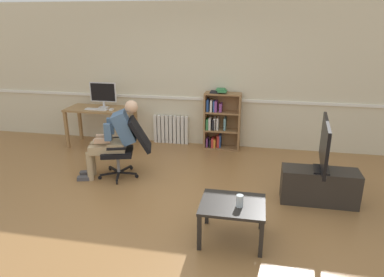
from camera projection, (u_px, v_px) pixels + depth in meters
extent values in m
plane|color=olive|center=(169.00, 208.00, 4.64)|extent=(18.00, 18.00, 0.00)
cube|color=beige|center=(202.00, 76.00, 6.67)|extent=(12.00, 0.10, 2.70)
cube|color=white|center=(202.00, 99.00, 6.75)|extent=(12.00, 0.03, 0.05)
cube|color=#9E7547|center=(67.00, 130.00, 6.73)|extent=(0.06, 0.06, 0.72)
cube|color=#9E7547|center=(126.00, 134.00, 6.51)|extent=(0.06, 0.06, 0.72)
cube|color=#9E7547|center=(136.00, 126.00, 7.00)|extent=(0.06, 0.06, 0.72)
cube|color=#9E7547|center=(80.00, 122.00, 7.22)|extent=(0.06, 0.06, 0.72)
cube|color=#9E7547|center=(100.00, 109.00, 6.74)|extent=(1.29, 0.61, 0.04)
cube|color=silver|center=(104.00, 107.00, 6.78)|extent=(0.18, 0.14, 0.01)
cube|color=silver|center=(104.00, 104.00, 6.79)|extent=(0.04, 0.02, 0.10)
cube|color=silver|center=(103.00, 92.00, 6.71)|extent=(0.53, 0.02, 0.37)
cube|color=black|center=(103.00, 92.00, 6.70)|extent=(0.48, 0.00, 0.34)
cube|color=white|center=(96.00, 109.00, 6.61)|extent=(0.43, 0.12, 0.02)
cube|color=white|center=(111.00, 109.00, 6.57)|extent=(0.06, 0.10, 0.03)
cube|color=olive|center=(205.00, 120.00, 6.69)|extent=(0.03, 0.28, 1.09)
cube|color=olive|center=(239.00, 122.00, 6.58)|extent=(0.03, 0.28, 1.09)
cube|color=olive|center=(223.00, 119.00, 6.76)|extent=(0.65, 0.02, 1.09)
cube|color=olive|center=(221.00, 147.00, 6.80)|extent=(0.62, 0.28, 0.03)
cube|color=olive|center=(222.00, 130.00, 6.69)|extent=(0.62, 0.28, 0.03)
cube|color=olive|center=(222.00, 112.00, 6.58)|extent=(0.62, 0.28, 0.03)
cube|color=olive|center=(223.00, 94.00, 6.47)|extent=(0.62, 0.28, 0.03)
cube|color=#89428E|center=(208.00, 142.00, 6.83)|extent=(0.03, 0.19, 0.16)
cube|color=#38844C|center=(208.00, 124.00, 6.69)|extent=(0.05, 0.19, 0.21)
cube|color=#2D519E|center=(208.00, 105.00, 6.59)|extent=(0.04, 0.19, 0.23)
cube|color=black|center=(210.00, 143.00, 6.80)|extent=(0.03, 0.19, 0.15)
cube|color=white|center=(210.00, 123.00, 6.67)|extent=(0.04, 0.19, 0.23)
cube|color=white|center=(212.00, 106.00, 6.56)|extent=(0.04, 0.19, 0.22)
cube|color=red|center=(213.00, 142.00, 6.78)|extent=(0.04, 0.19, 0.18)
cube|color=black|center=(214.00, 124.00, 6.67)|extent=(0.04, 0.19, 0.20)
cube|color=#2D519E|center=(215.00, 106.00, 6.56)|extent=(0.05, 0.19, 0.20)
cube|color=orange|center=(215.00, 143.00, 6.78)|extent=(0.05, 0.19, 0.16)
cube|color=white|center=(215.00, 123.00, 6.68)|extent=(0.04, 0.19, 0.22)
cube|color=#89428E|center=(216.00, 106.00, 6.56)|extent=(0.04, 0.19, 0.20)
cube|color=red|center=(218.00, 141.00, 6.79)|extent=(0.05, 0.19, 0.23)
cube|color=white|center=(218.00, 123.00, 6.68)|extent=(0.03, 0.19, 0.23)
cube|color=#89428E|center=(221.00, 107.00, 6.57)|extent=(0.05, 0.19, 0.16)
cube|color=#2D519E|center=(220.00, 141.00, 6.79)|extent=(0.04, 0.19, 0.24)
cube|color=#6699A3|center=(225.00, 123.00, 6.66)|extent=(0.04, 0.19, 0.24)
cube|color=black|center=(215.00, 92.00, 6.49)|extent=(0.16, 0.22, 0.02)
cube|color=#38844C|center=(222.00, 91.00, 6.44)|extent=(0.16, 0.22, 0.02)
cube|color=#38844C|center=(221.00, 89.00, 6.48)|extent=(0.16, 0.22, 0.02)
cube|color=white|center=(156.00, 129.00, 7.08)|extent=(0.06, 0.08, 0.57)
cube|color=white|center=(159.00, 129.00, 7.06)|extent=(0.06, 0.08, 0.57)
cube|color=white|center=(163.00, 129.00, 7.05)|extent=(0.06, 0.08, 0.57)
cube|color=white|center=(167.00, 129.00, 7.03)|extent=(0.06, 0.08, 0.57)
cube|color=white|center=(171.00, 129.00, 7.02)|extent=(0.06, 0.08, 0.57)
cube|color=white|center=(175.00, 130.00, 7.00)|extent=(0.06, 0.08, 0.57)
cube|color=white|center=(179.00, 130.00, 6.99)|extent=(0.06, 0.08, 0.57)
cube|color=white|center=(183.00, 130.00, 6.97)|extent=(0.06, 0.08, 0.57)
cube|color=white|center=(187.00, 130.00, 6.96)|extent=(0.06, 0.08, 0.57)
cube|color=black|center=(118.00, 176.00, 5.42)|extent=(0.12, 0.30, 0.02)
cylinder|color=black|center=(117.00, 183.00, 5.29)|extent=(0.04, 0.06, 0.06)
cube|color=black|center=(128.00, 173.00, 5.53)|extent=(0.30, 0.05, 0.02)
cylinder|color=black|center=(137.00, 176.00, 5.51)|extent=(0.06, 0.02, 0.06)
cube|color=black|center=(125.00, 169.00, 5.69)|extent=(0.14, 0.29, 0.02)
cylinder|color=black|center=(131.00, 168.00, 5.82)|extent=(0.04, 0.06, 0.06)
cube|color=black|center=(114.00, 169.00, 5.67)|extent=(0.26, 0.21, 0.02)
cylinder|color=black|center=(110.00, 169.00, 5.79)|extent=(0.06, 0.05, 0.06)
cube|color=black|center=(109.00, 174.00, 5.51)|extent=(0.27, 0.20, 0.02)
cylinder|color=black|center=(100.00, 178.00, 5.47)|extent=(0.06, 0.05, 0.06)
cylinder|color=gray|center=(118.00, 163.00, 5.51)|extent=(0.05, 0.05, 0.30)
cube|color=black|center=(117.00, 152.00, 5.46)|extent=(0.57, 0.57, 0.07)
cube|color=black|center=(140.00, 134.00, 5.40)|extent=(0.43, 0.51, 0.52)
cube|color=black|center=(120.00, 138.00, 5.66)|extent=(0.28, 0.12, 0.03)
cube|color=black|center=(116.00, 149.00, 5.17)|extent=(0.28, 0.12, 0.03)
cube|color=tan|center=(117.00, 146.00, 5.42)|extent=(0.34, 0.40, 0.14)
cube|color=#476689|center=(124.00, 127.00, 5.34)|extent=(0.44, 0.43, 0.52)
sphere|color=#D6A884|center=(131.00, 107.00, 5.25)|extent=(0.20, 0.20, 0.20)
cube|color=white|center=(98.00, 140.00, 5.37)|extent=(0.15, 0.08, 0.02)
cube|color=tan|center=(104.00, 146.00, 5.51)|extent=(0.44, 0.24, 0.13)
cylinder|color=tan|center=(92.00, 161.00, 5.57)|extent=(0.10, 0.10, 0.46)
cube|color=#4C4C51|center=(87.00, 173.00, 5.63)|extent=(0.24, 0.15, 0.06)
cube|color=tan|center=(102.00, 150.00, 5.32)|extent=(0.44, 0.24, 0.13)
cylinder|color=tan|center=(90.00, 166.00, 5.38)|extent=(0.10, 0.10, 0.46)
cube|color=#4C4C51|center=(85.00, 178.00, 5.44)|extent=(0.24, 0.15, 0.06)
cube|color=#476689|center=(110.00, 126.00, 5.48)|extent=(0.12, 0.10, 0.26)
cube|color=#D6A884|center=(104.00, 137.00, 5.46)|extent=(0.25, 0.13, 0.07)
cube|color=#476689|center=(108.00, 132.00, 5.17)|extent=(0.12, 0.10, 0.26)
cube|color=#D6A884|center=(102.00, 141.00, 5.28)|extent=(0.25, 0.13, 0.07)
cube|color=#2D2823|center=(319.00, 186.00, 4.72)|extent=(1.00, 0.37, 0.47)
cube|color=black|center=(321.00, 169.00, 4.64)|extent=(0.23, 0.34, 0.02)
cylinder|color=black|center=(322.00, 167.00, 4.63)|extent=(0.04, 0.04, 0.05)
cube|color=black|center=(325.00, 144.00, 4.52)|extent=(0.15, 1.04, 0.60)
cube|color=#9EBCF4|center=(326.00, 144.00, 4.52)|extent=(0.10, 0.97, 0.55)
cube|color=black|center=(199.00, 233.00, 3.73)|extent=(0.04, 0.04, 0.42)
cube|color=black|center=(261.00, 240.00, 3.61)|extent=(0.04, 0.04, 0.42)
cube|color=black|center=(262.00, 213.00, 4.11)|extent=(0.04, 0.04, 0.42)
cube|color=black|center=(207.00, 208.00, 4.23)|extent=(0.04, 0.04, 0.42)
cube|color=black|center=(233.00, 205.00, 3.85)|extent=(0.71, 0.59, 0.03)
cylinder|color=silver|center=(240.00, 201.00, 3.76)|extent=(0.08, 0.08, 0.13)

